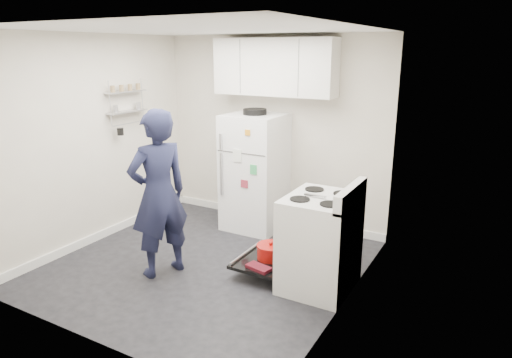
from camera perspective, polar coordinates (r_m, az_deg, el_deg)
The scene contains 7 objects.
room at distance 4.84m, azimuth -6.72°, elevation 2.61°, with size 3.21×3.21×2.51m.
electric_range at distance 4.59m, azimuth 7.86°, elevation -7.95°, with size 0.66×0.76×1.10m.
open_oven_door at distance 4.92m, azimuth 1.53°, elevation -9.59°, with size 0.55×0.70×0.23m.
refrigerator at distance 5.97m, azimuth -0.14°, elevation 0.90°, with size 0.72×0.74×1.59m.
upper_cabinets at distance 5.85m, azimuth 2.32°, elevation 13.82°, with size 1.60×0.33×0.70m, color silver.
wall_shelf_rack at distance 6.07m, azimuth -15.91°, elevation 9.29°, with size 0.14×0.60×0.61m.
person at distance 4.78m, azimuth -12.08°, elevation -1.87°, with size 0.64×0.42×1.76m, color #181B37.
Camera 1 is at (2.75, -3.78, 2.31)m, focal length 32.00 mm.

